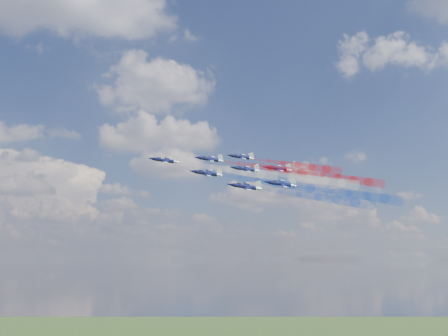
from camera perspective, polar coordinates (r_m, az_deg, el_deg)
name	(u,v)px	position (r m, az deg, el deg)	size (l,w,h in m)	color
jet_lead	(165,160)	(178.77, -6.67, 0.85)	(9.11, 11.39, 3.04)	black
trail_lead	(228,170)	(177.95, 0.48, -0.17)	(3.80, 34.95, 3.80)	white
jet_inner_left	(207,173)	(165.14, -1.94, -0.60)	(9.11, 11.39, 3.04)	black
trail_inner_left	(275,183)	(166.35, 5.76, -1.69)	(3.80, 34.95, 3.80)	blue
jet_inner_right	(210,159)	(186.31, -1.61, 0.99)	(9.11, 11.39, 3.04)	black
trail_inner_right	(270,168)	(187.38, 5.21, 0.00)	(3.80, 34.95, 3.80)	red
jet_outer_left	(245,187)	(155.65, 2.41, -2.10)	(9.11, 11.39, 3.04)	black
trail_outer_left	(318,197)	(158.70, 10.48, -3.22)	(3.80, 34.95, 3.80)	blue
jet_center_third	(245,169)	(177.50, 2.42, -0.14)	(9.11, 11.39, 3.04)	black
trail_center_third	(309,178)	(180.25, 9.51, -1.16)	(3.80, 34.95, 3.80)	white
jet_outer_right	(241,157)	(200.28, 1.95, 1.24)	(9.11, 11.39, 3.04)	black
trail_outer_right	(298,165)	(202.62, 8.25, 0.33)	(3.80, 34.95, 3.80)	red
jet_rear_left	(281,184)	(165.92, 6.39, -1.79)	(9.11, 11.39, 3.04)	black
trail_rear_left	(349,194)	(170.37, 13.85, -2.82)	(3.80, 34.95, 3.80)	blue
jet_rear_right	(278,169)	(189.15, 6.06, -0.08)	(9.11, 11.39, 3.04)	black
trail_rear_right	(338,177)	(193.20, 12.63, -1.02)	(3.80, 34.95, 3.80)	red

